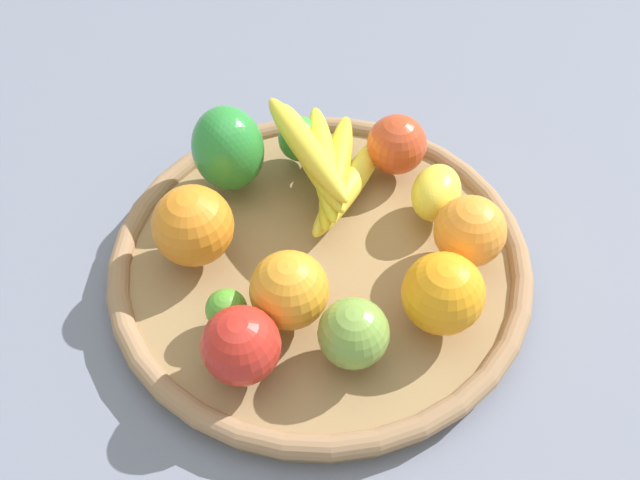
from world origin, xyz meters
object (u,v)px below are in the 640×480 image
object	(u,v)px
lemon_0	(436,193)
apple_2	(397,144)
bell_pepper	(228,148)
banana_bunch	(326,164)
orange_2	(193,226)
apple_0	(353,333)
orange_0	(443,293)
orange_1	(470,231)
lime_1	(301,139)
lime_0	(226,309)
apple_1	(241,345)
orange_3	(289,290)

from	to	relation	value
lemon_0	apple_2	distance (m)	0.08
bell_pepper	banana_bunch	bearing A→B (deg)	-120.09
bell_pepper	apple_2	xyz separation A→B (m)	(-0.12, 0.15, -0.02)
orange_2	apple_2	bearing A→B (deg)	152.02
orange_2	apple_0	world-z (taller)	orange_2
orange_0	apple_2	world-z (taller)	orange_0
orange_1	bell_pepper	distance (m)	0.27
orange_1	apple_2	bearing A→B (deg)	-122.48
banana_bunch	bell_pepper	size ratio (longest dim) A/B	1.85
orange_1	lime_1	bearing A→B (deg)	-99.39
lemon_0	orange_1	xyz separation A→B (m)	(0.04, 0.06, 0.01)
banana_bunch	lemon_0	world-z (taller)	banana_bunch
lime_0	apple_0	bearing A→B (deg)	104.83
apple_0	orange_1	bearing A→B (deg)	165.76
lime_1	apple_2	bearing A→B (deg)	111.87
orange_0	apple_0	distance (m)	0.09
lemon_0	orange_0	size ratio (longest dim) A/B	0.90
orange_2	bell_pepper	xyz separation A→B (m)	(-0.10, -0.03, 0.01)
apple_0	apple_2	world-z (taller)	apple_2
banana_bunch	lime_1	bearing A→B (deg)	-121.10
orange_0	orange_2	size ratio (longest dim) A/B	0.95
lime_0	apple_1	xyz separation A→B (m)	(0.03, 0.04, 0.02)
apple_1	orange_0	bearing A→B (deg)	137.62
lemon_0	lime_0	bearing A→B (deg)	-24.28
lime_0	lime_1	bearing A→B (deg)	-164.83
orange_1	banana_bunch	bearing A→B (deg)	-91.69
lime_0	bell_pepper	distance (m)	0.19
orange_3	orange_1	xyz separation A→B (m)	(-0.16, 0.12, -0.00)
orange_3	lemon_0	xyz separation A→B (m)	(-0.20, 0.06, -0.01)
lime_0	apple_0	xyz separation A→B (m)	(-0.03, 0.12, 0.01)
orange_0	lime_0	bearing A→B (deg)	-57.44
orange_0	apple_0	world-z (taller)	orange_0
orange_2	orange_1	bearing A→B (deg)	120.57
orange_1	apple_1	bearing A→B (deg)	-27.71
orange_1	apple_0	xyz separation A→B (m)	(0.16, -0.04, -0.00)
orange_3	lemon_0	world-z (taller)	orange_3
apple_0	orange_0	bearing A→B (deg)	146.43
orange_3	orange_2	size ratio (longest dim) A/B	0.91
lime_1	lemon_0	bearing A→B (deg)	91.11
banana_bunch	apple_1	size ratio (longest dim) A/B	2.50
orange_3	orange_0	world-z (taller)	orange_0
orange_2	apple_0	size ratio (longest dim) A/B	1.26
apple_2	banana_bunch	bearing A→B (deg)	-33.72
apple_0	apple_2	size ratio (longest dim) A/B	0.98
lime_0	orange_1	xyz separation A→B (m)	(-0.20, 0.16, 0.02)
bell_pepper	lime_1	world-z (taller)	bell_pepper
orange_2	apple_0	distance (m)	0.20
orange_1	orange_2	world-z (taller)	orange_2
apple_2	lime_1	xyz separation A→B (m)	(0.04, -0.10, -0.01)
orange_3	orange_0	size ratio (longest dim) A/B	0.96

